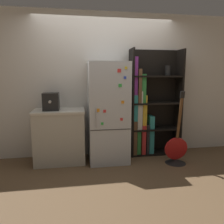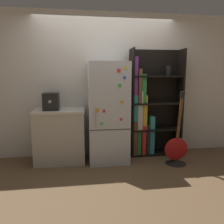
{
  "view_description": "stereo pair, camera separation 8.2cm",
  "coord_description": "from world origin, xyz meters",
  "px_view_note": "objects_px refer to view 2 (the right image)",
  "views": [
    {
      "loc": [
        -0.53,
        -3.56,
        1.46
      ],
      "look_at": [
        0.08,
        0.15,
        0.85
      ],
      "focal_mm": 35.0,
      "sensor_mm": 36.0,
      "label": 1
    },
    {
      "loc": [
        -0.45,
        -3.57,
        1.46
      ],
      "look_at": [
        0.08,
        0.15,
        0.85
      ],
      "focal_mm": 35.0,
      "sensor_mm": 36.0,
      "label": 2
    }
  ],
  "objects_px": {
    "refrigerator": "(108,112)",
    "espresso_machine": "(51,101)",
    "guitar": "(176,154)",
    "bookshelf": "(148,110)"
  },
  "relations": [
    {
      "from": "refrigerator",
      "to": "espresso_machine",
      "type": "xyz_separation_m",
      "value": [
        -0.95,
        0.04,
        0.2
      ]
    },
    {
      "from": "guitar",
      "to": "bookshelf",
      "type": "bearing_deg",
      "value": 121.02
    },
    {
      "from": "espresso_machine",
      "to": "guitar",
      "type": "distance_m",
      "value": 2.28
    },
    {
      "from": "bookshelf",
      "to": "espresso_machine",
      "type": "xyz_separation_m",
      "value": [
        -1.73,
        -0.16,
        0.22
      ]
    },
    {
      "from": "bookshelf",
      "to": "refrigerator",
      "type": "bearing_deg",
      "value": -165.63
    },
    {
      "from": "refrigerator",
      "to": "bookshelf",
      "type": "xyz_separation_m",
      "value": [
        0.78,
        0.2,
        -0.01
      ]
    },
    {
      "from": "bookshelf",
      "to": "guitar",
      "type": "bearing_deg",
      "value": -58.98
    },
    {
      "from": "refrigerator",
      "to": "espresso_machine",
      "type": "distance_m",
      "value": 0.97
    },
    {
      "from": "refrigerator",
      "to": "bookshelf",
      "type": "relative_size",
      "value": 0.87
    },
    {
      "from": "bookshelf",
      "to": "espresso_machine",
      "type": "relative_size",
      "value": 5.49
    }
  ]
}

